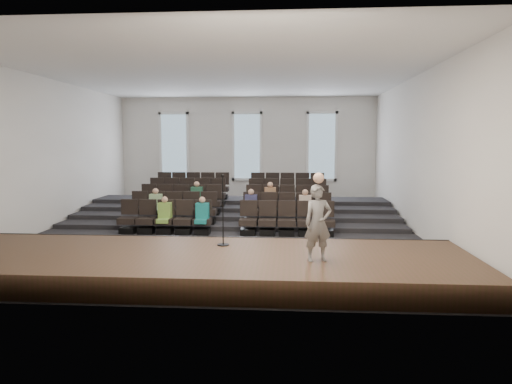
# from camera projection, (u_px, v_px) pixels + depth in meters

# --- Properties ---
(ground) EXTENTS (14.00, 14.00, 0.00)m
(ground) POSITION_uv_depth(u_px,v_px,m) (228.00, 231.00, 14.91)
(ground) COLOR black
(ground) RESTS_ON ground
(ceiling) EXTENTS (12.00, 14.00, 0.02)m
(ceiling) POSITION_uv_depth(u_px,v_px,m) (227.00, 75.00, 14.37)
(ceiling) COLOR white
(ceiling) RESTS_ON ground
(wall_back) EXTENTS (12.00, 0.04, 5.00)m
(wall_back) POSITION_uv_depth(u_px,v_px,m) (247.00, 151.00, 21.60)
(wall_back) COLOR silver
(wall_back) RESTS_ON ground
(wall_front) EXTENTS (12.00, 0.04, 5.00)m
(wall_front) POSITION_uv_depth(u_px,v_px,m) (171.00, 165.00, 7.68)
(wall_front) COLOR silver
(wall_front) RESTS_ON ground
(wall_left) EXTENTS (0.04, 14.00, 5.00)m
(wall_left) POSITION_uv_depth(u_px,v_px,m) (47.00, 154.00, 15.08)
(wall_left) COLOR silver
(wall_left) RESTS_ON ground
(wall_right) EXTENTS (0.04, 14.00, 5.00)m
(wall_right) POSITION_uv_depth(u_px,v_px,m) (419.00, 155.00, 14.21)
(wall_right) COLOR silver
(wall_right) RESTS_ON ground
(stage) EXTENTS (11.80, 3.60, 0.50)m
(stage) POSITION_uv_depth(u_px,v_px,m) (196.00, 265.00, 9.83)
(stage) COLOR #432A1C
(stage) RESTS_ON ground
(stage_lip) EXTENTS (11.80, 0.06, 0.52)m
(stage_lip) POSITION_uv_depth(u_px,v_px,m) (210.00, 246.00, 11.58)
(stage_lip) COLOR black
(stage_lip) RESTS_ON ground
(risers) EXTENTS (11.80, 4.80, 0.60)m
(risers) POSITION_uv_depth(u_px,v_px,m) (238.00, 211.00, 18.04)
(risers) COLOR black
(risers) RESTS_ON ground
(seating_rows) EXTENTS (6.80, 4.70, 1.67)m
(seating_rows) POSITION_uv_depth(u_px,v_px,m) (233.00, 204.00, 16.37)
(seating_rows) COLOR black
(seating_rows) RESTS_ON ground
(windows) EXTENTS (8.44, 0.10, 3.24)m
(windows) POSITION_uv_depth(u_px,v_px,m) (247.00, 146.00, 21.51)
(windows) COLOR white
(windows) RESTS_ON wall_back
(audience) EXTENTS (5.45, 2.64, 1.10)m
(audience) POSITION_uv_depth(u_px,v_px,m) (221.00, 204.00, 15.29)
(audience) COLOR #79A743
(audience) RESTS_ON seating_rows
(speaker) EXTENTS (0.64, 0.51, 1.55)m
(speaker) POSITION_uv_depth(u_px,v_px,m) (318.00, 223.00, 9.14)
(speaker) COLOR slate
(speaker) RESTS_ON stage
(mic_stand) EXTENTS (0.28, 0.28, 1.67)m
(mic_stand) POSITION_uv_depth(u_px,v_px,m) (223.00, 224.00, 10.56)
(mic_stand) COLOR black
(mic_stand) RESTS_ON stage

